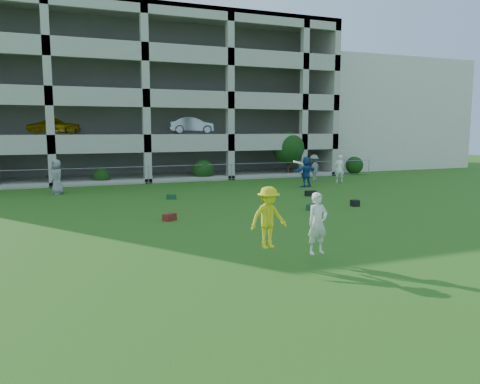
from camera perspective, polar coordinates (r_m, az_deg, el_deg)
name	(u,v)px	position (r m, az deg, el deg)	size (l,w,h in m)	color
ground	(268,251)	(14.27, 3.38, -7.14)	(100.00, 100.00, 0.00)	#235114
stucco_building	(356,116)	(49.75, 13.96, 8.99)	(16.00, 14.00, 10.00)	beige
bystander_c	(57,177)	(28.26, -21.42, 1.73)	(0.96, 0.63, 1.97)	gray
bystander_d	(306,172)	(30.03, 8.08, 2.48)	(1.80, 0.57, 1.94)	navy
bystander_e	(339,169)	(32.90, 12.02, 2.81)	(0.70, 0.46, 1.92)	white
bystander_f	(314,168)	(33.06, 8.99, 2.88)	(1.22, 0.70, 1.88)	slate
bag_red_a	(170,217)	(19.01, -8.58, -3.04)	(0.55, 0.30, 0.28)	#590F17
bag_green_c	(311,207)	(21.49, 8.64, -1.84)	(0.50, 0.35, 0.26)	#12331C
crate_d	(355,203)	(22.94, 13.84, -1.32)	(0.35, 0.35, 0.30)	black
bag_black_e	(310,193)	(25.95, 8.59, -0.16)	(0.60, 0.30, 0.30)	black
bag_green_g	(171,197)	(24.79, -8.37, -0.58)	(0.50, 0.30, 0.25)	#143720
frisbee_contest	(282,219)	(12.71, 5.11, -3.29)	(2.16, 1.02, 2.58)	yellow
parking_garage	(127,101)	(40.68, -13.61, 10.79)	(30.00, 14.00, 12.00)	#9E998C
fence	(148,174)	(32.17, -11.10, 2.11)	(36.06, 0.06, 1.20)	gray
shrub_row	(210,159)	(33.91, -3.70, 4.03)	(34.38, 2.52, 3.50)	#163D11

